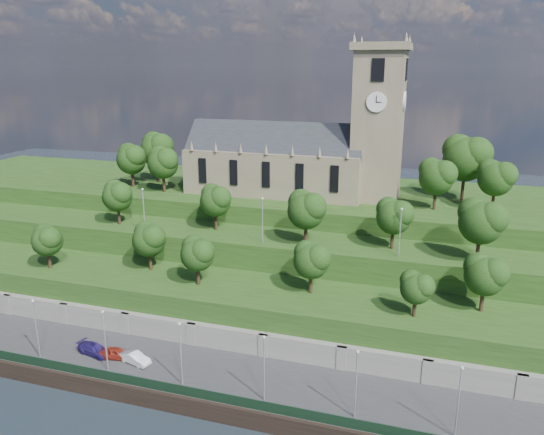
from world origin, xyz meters
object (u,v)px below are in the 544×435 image
(church, at_px, (302,153))
(car_right, at_px, (94,349))
(car_left, at_px, (116,353))
(car_middle, at_px, (135,358))

(church, bearing_deg, car_right, -112.06)
(church, height_order, car_left, church)
(church, distance_m, car_middle, 46.84)
(car_middle, bearing_deg, car_right, 101.72)
(car_left, height_order, car_middle, car_left)
(car_right, bearing_deg, car_middle, -80.35)
(car_right, bearing_deg, church, -9.76)
(church, bearing_deg, car_left, -108.10)
(car_left, relative_size, car_right, 0.86)
(car_left, height_order, car_right, car_left)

